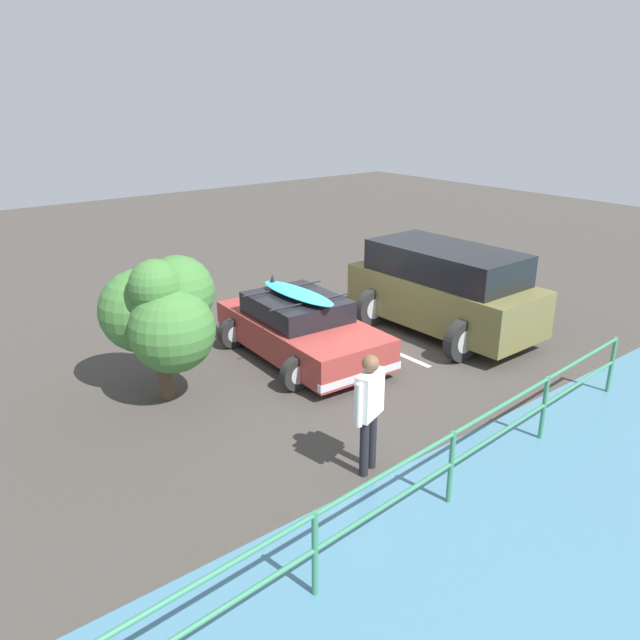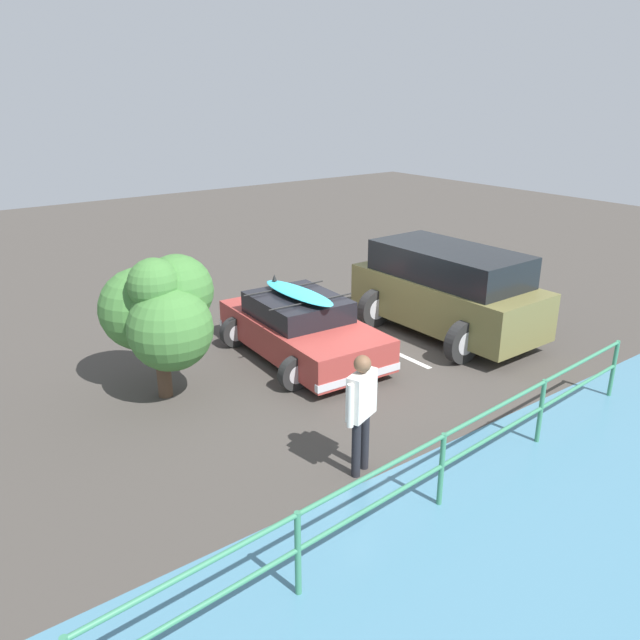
{
  "view_description": "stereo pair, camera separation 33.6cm",
  "coord_description": "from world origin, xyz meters",
  "px_view_note": "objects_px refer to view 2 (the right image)",
  "views": [
    {
      "loc": [
        7.75,
        8.97,
        5.05
      ],
      "look_at": [
        0.79,
        0.25,
        0.95
      ],
      "focal_mm": 35.0,
      "sensor_mm": 36.0,
      "label": 1
    },
    {
      "loc": [
        7.49,
        9.18,
        5.05
      ],
      "look_at": [
        0.79,
        0.25,
        0.95
      ],
      "focal_mm": 35.0,
      "sensor_mm": 36.0,
      "label": 2
    }
  ],
  "objects_px": {
    "person_bystander": "(361,404)",
    "bush_near_left": "(162,311)",
    "suv_car": "(447,290)",
    "sedan_car": "(301,328)"
  },
  "relations": [
    {
      "from": "person_bystander",
      "to": "bush_near_left",
      "type": "distance_m",
      "value": 4.12
    },
    {
      "from": "sedan_car",
      "to": "person_bystander",
      "type": "distance_m",
      "value": 4.27
    },
    {
      "from": "person_bystander",
      "to": "suv_car",
      "type": "bearing_deg",
      "value": -148.96
    },
    {
      "from": "suv_car",
      "to": "person_bystander",
      "type": "relative_size",
      "value": 2.51
    },
    {
      "from": "suv_car",
      "to": "person_bystander",
      "type": "distance_m",
      "value": 5.82
    },
    {
      "from": "sedan_car",
      "to": "bush_near_left",
      "type": "relative_size",
      "value": 1.6
    },
    {
      "from": "suv_car",
      "to": "bush_near_left",
      "type": "relative_size",
      "value": 1.77
    },
    {
      "from": "bush_near_left",
      "to": "person_bystander",
      "type": "bearing_deg",
      "value": 105.94
    },
    {
      "from": "person_bystander",
      "to": "bush_near_left",
      "type": "relative_size",
      "value": 0.71
    },
    {
      "from": "person_bystander",
      "to": "bush_near_left",
      "type": "height_order",
      "value": "bush_near_left"
    }
  ]
}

